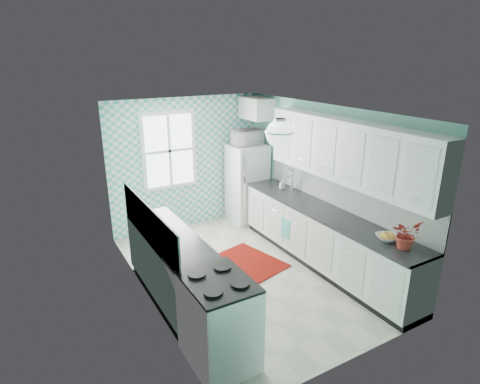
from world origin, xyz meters
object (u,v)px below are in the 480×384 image
sink (285,192)px  fruit_bowl (387,238)px  potted_plant (406,234)px  ceiling_light (280,133)px  microwave (247,137)px  stove (219,320)px  fridge (247,184)px

sink → fruit_bowl: sink is taller
fruit_bowl → sink: bearing=89.9°
potted_plant → sink: bearing=89.9°
ceiling_light → microwave: 2.90m
sink → potted_plant: bearing=-91.0°
ceiling_light → sink: ceiling_light is taller
fruit_bowl → microwave: (-0.09, 3.39, 0.74)m
sink → stove: bearing=-139.4°
stove → potted_plant: 2.51m
fridge → sink: (0.09, -1.14, 0.15)m
stove → sink: bearing=38.5°
ceiling_light → potted_plant: bearing=-41.2°
stove → sink: 3.23m
ceiling_light → microwave: size_ratio=0.65×
sink → fridge: bearing=93.9°
potted_plant → fruit_bowl: bearing=90.0°
ceiling_light → stove: bearing=-151.1°
fridge → stove: bearing=-127.5°
ceiling_light → sink: (1.20, 1.46, -1.39)m
fridge → fruit_bowl: 3.40m
ceiling_light → microwave: (1.11, 2.61, -0.61)m
stove → fridge: bearing=51.8°
stove → microwave: size_ratio=1.84×
microwave → fridge: bearing=51.0°
sink → microwave: 1.39m
potted_plant → microwave: bearing=91.4°
stove → potted_plant: bearing=-12.2°
stove → fruit_bowl: same height
fridge → fruit_bowl: (0.09, -3.39, 0.19)m
ceiling_light → stove: 2.26m
ceiling_light → fridge: (1.11, 2.60, -1.54)m
fridge → sink: fridge is taller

